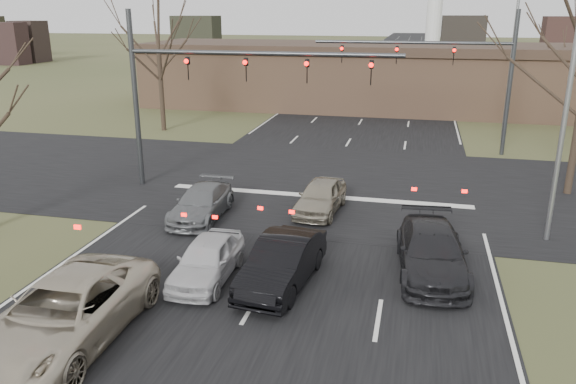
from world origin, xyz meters
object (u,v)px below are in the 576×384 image
(car_silver_suv, at_px, (65,312))
(building, at_px, (395,76))
(car_black_hatch, at_px, (282,262))
(car_silver_ahead, at_px, (321,196))
(streetlight_right_far, at_px, (509,51))
(car_grey_ahead, at_px, (202,203))
(streetlight_right_near, at_px, (564,84))
(car_charcoal_sedan, at_px, (432,252))
(car_white_sedan, at_px, (207,259))
(mast_arm_far, at_px, (459,65))
(mast_arm_near, at_px, (202,79))

(car_silver_suv, bearing_deg, building, 80.63)
(car_black_hatch, height_order, car_silver_ahead, car_black_hatch)
(building, relative_size, streetlight_right_far, 4.24)
(car_silver_suv, distance_m, car_grey_ahead, 9.07)
(building, distance_m, streetlight_right_near, 28.97)
(streetlight_right_near, height_order, car_charcoal_sedan, streetlight_right_near)
(streetlight_right_far, bearing_deg, car_charcoal_sedan, -102.12)
(car_silver_ahead, bearing_deg, streetlight_right_far, 65.53)
(streetlight_right_far, xyz_separation_m, car_black_hatch, (-8.82, -22.56, -4.86))
(car_silver_suv, xyz_separation_m, car_charcoal_sedan, (8.87, 6.05, -0.09))
(streetlight_right_near, xyz_separation_m, car_white_sedan, (-10.65, -5.74, -4.93))
(building, xyz_separation_m, mast_arm_far, (4.18, -15.00, 2.35))
(streetlight_right_far, xyz_separation_m, car_white_sedan, (-11.15, -22.74, -4.93))
(mast_arm_near, distance_m, streetlight_right_far, 20.20)
(car_black_hatch, bearing_deg, building, 93.57)
(mast_arm_far, xyz_separation_m, car_white_sedan, (-8.02, -18.74, -4.36))
(mast_arm_far, distance_m, car_black_hatch, 19.88)
(car_white_sedan, xyz_separation_m, car_charcoal_sedan, (6.71, 2.02, 0.07))
(car_charcoal_sedan, bearing_deg, car_grey_ahead, 156.34)
(car_grey_ahead, bearing_deg, car_silver_ahead, 19.61)
(streetlight_right_near, distance_m, car_silver_suv, 16.81)
(streetlight_right_near, bearing_deg, car_silver_ahead, 172.76)
(mast_arm_far, height_order, streetlight_right_far, streetlight_right_far)
(car_black_hatch, xyz_separation_m, car_charcoal_sedan, (4.37, 1.84, -0.00))
(car_charcoal_sedan, relative_size, car_grey_ahead, 1.17)
(mast_arm_near, xyz_separation_m, car_black_hatch, (5.73, -8.56, -4.34))
(car_black_hatch, bearing_deg, car_grey_ahead, 138.90)
(mast_arm_far, relative_size, car_silver_ahead, 2.82)
(car_silver_suv, xyz_separation_m, car_black_hatch, (4.50, 4.21, -0.08))
(car_silver_suv, bearing_deg, car_black_hatch, 42.72)
(mast_arm_far, relative_size, car_charcoal_sedan, 2.22)
(mast_arm_near, height_order, car_charcoal_sedan, mast_arm_near)
(mast_arm_far, bearing_deg, car_silver_ahead, -115.45)
(mast_arm_far, relative_size, car_silver_suv, 1.90)
(car_silver_suv, bearing_deg, mast_arm_near, 95.16)
(car_white_sedan, bearing_deg, car_black_hatch, 3.13)
(car_silver_suv, bearing_deg, streetlight_right_near, 36.96)
(car_silver_ahead, bearing_deg, car_silver_suv, -108.09)
(car_white_sedan, xyz_separation_m, car_grey_ahead, (-2.17, 5.04, -0.03))
(mast_arm_far, height_order, streetlight_right_near, streetlight_right_near)
(building, relative_size, car_black_hatch, 9.57)
(building, height_order, car_silver_ahead, building)
(car_white_sedan, height_order, car_silver_ahead, car_silver_ahead)
(building, bearing_deg, streetlight_right_far, -56.35)
(streetlight_right_far, distance_m, car_silver_ahead, 18.87)
(streetlight_right_near, bearing_deg, building, 103.69)
(streetlight_right_far, distance_m, car_charcoal_sedan, 21.74)
(mast_arm_far, distance_m, streetlight_right_far, 5.12)
(building, height_order, mast_arm_far, mast_arm_far)
(mast_arm_near, relative_size, mast_arm_far, 1.09)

